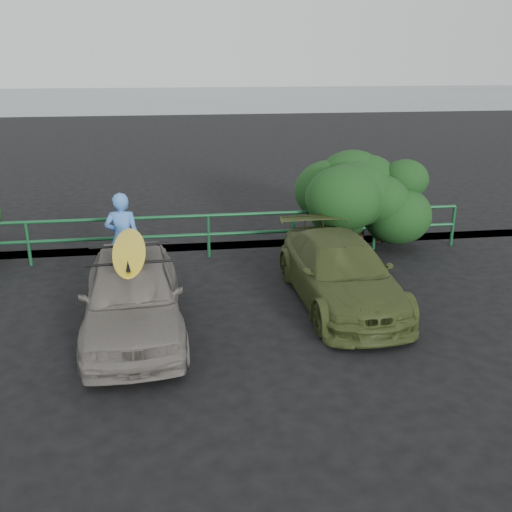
{
  "coord_description": "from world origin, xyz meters",
  "views": [
    {
      "loc": [
        0.29,
        -7.62,
        4.43
      ],
      "look_at": [
        1.68,
        1.99,
        1.03
      ],
      "focal_mm": 40.0,
      "sensor_mm": 36.0,
      "label": 1
    }
  ],
  "objects_px": {
    "guardrail": "(165,238)",
    "sedan": "(132,294)",
    "man": "(123,239)",
    "surfboard": "(129,250)",
    "olive_vehicle": "(340,272)"
  },
  "relations": [
    {
      "from": "guardrail",
      "to": "sedan",
      "type": "bearing_deg",
      "value": -97.82
    },
    {
      "from": "man",
      "to": "surfboard",
      "type": "xyz_separation_m",
      "value": [
        0.31,
        -2.29,
        0.5
      ]
    },
    {
      "from": "guardrail",
      "to": "sedan",
      "type": "height_order",
      "value": "sedan"
    },
    {
      "from": "man",
      "to": "surfboard",
      "type": "height_order",
      "value": "man"
    },
    {
      "from": "surfboard",
      "to": "sedan",
      "type": "bearing_deg",
      "value": 100.75
    },
    {
      "from": "guardrail",
      "to": "man",
      "type": "height_order",
      "value": "man"
    },
    {
      "from": "man",
      "to": "sedan",
      "type": "bearing_deg",
      "value": 101.76
    },
    {
      "from": "guardrail",
      "to": "man",
      "type": "relative_size",
      "value": 7.34
    },
    {
      "from": "sedan",
      "to": "surfboard",
      "type": "relative_size",
      "value": 1.56
    },
    {
      "from": "olive_vehicle",
      "to": "man",
      "type": "relative_size",
      "value": 2.2
    },
    {
      "from": "sedan",
      "to": "olive_vehicle",
      "type": "bearing_deg",
      "value": 7.38
    },
    {
      "from": "guardrail",
      "to": "sedan",
      "type": "xyz_separation_m",
      "value": [
        -0.5,
        -3.65,
        0.17
      ]
    },
    {
      "from": "olive_vehicle",
      "to": "man",
      "type": "xyz_separation_m",
      "value": [
        -4.1,
        1.58,
        0.35
      ]
    },
    {
      "from": "guardrail",
      "to": "surfboard",
      "type": "distance_m",
      "value": 3.8
    },
    {
      "from": "olive_vehicle",
      "to": "surfboard",
      "type": "relative_size",
      "value": 1.62
    }
  ]
}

